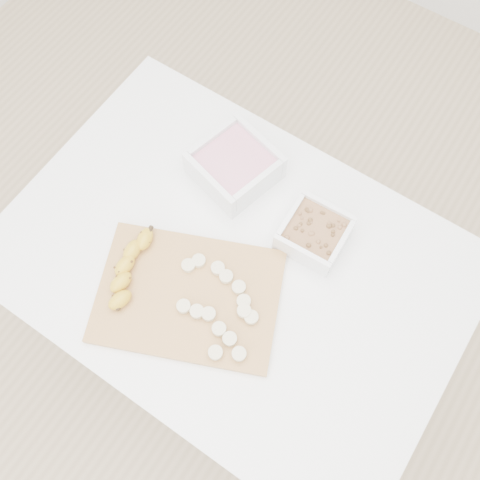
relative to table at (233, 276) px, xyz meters
The scene contains 7 objects.
ground 0.65m from the table, ahead, with size 3.50×3.50×0.00m, color #C6AD89.
table is the anchor object (origin of this frame).
bowl_yogurt 0.26m from the table, 122.49° to the left, with size 0.20×0.20×0.08m.
bowl_granola 0.22m from the table, 50.53° to the left, with size 0.14×0.14×0.06m.
cutting_board 0.16m from the table, 105.15° to the right, with size 0.38×0.27×0.01m, color #B87E49.
banana 0.25m from the table, 138.20° to the right, with size 0.05×0.19×0.03m, color gold, non-canonical shape.
banana_slices 0.16m from the table, 69.22° to the right, with size 0.22×0.18×0.02m.
Camera 1 is at (0.24, -0.33, 1.83)m, focal length 40.00 mm.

